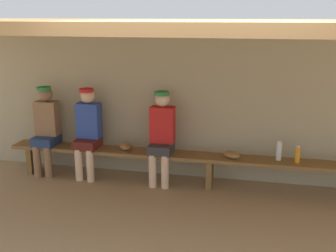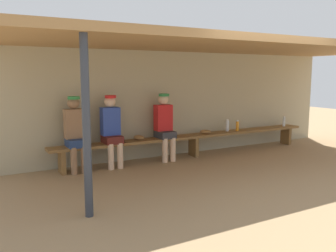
{
  "view_description": "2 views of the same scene",
  "coord_description": "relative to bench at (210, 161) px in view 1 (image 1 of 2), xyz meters",
  "views": [
    {
      "loc": [
        0.62,
        -3.98,
        2.38
      ],
      "look_at": [
        -0.51,
        1.12,
        0.98
      ],
      "focal_mm": 44.56,
      "sensor_mm": 36.0,
      "label": 1
    },
    {
      "loc": [
        -4.07,
        -4.65,
        1.72
      ],
      "look_at": [
        -0.87,
        1.1,
        0.77
      ],
      "focal_mm": 37.95,
      "sensor_mm": 36.0,
      "label": 2
    }
  ],
  "objects": [
    {
      "name": "baseball_glove_dark_brown",
      "position": [
        -1.25,
        0.03,
        0.12
      ],
      "size": [
        0.26,
        0.29,
        0.09
      ],
      "primitive_type": "ellipsoid",
      "rotation": [
        0.0,
        0.0,
        5.16
      ],
      "color": "olive",
      "rests_on": "bench"
    },
    {
      "name": "back_wall",
      "position": [
        0.0,
        0.45,
        0.71
      ],
      "size": [
        8.0,
        0.2,
        2.2
      ],
      "primitive_type": "cube",
      "color": "tan",
      "rests_on": "ground"
    },
    {
      "name": "player_near_post",
      "position": [
        -2.5,
        0.0,
        0.36
      ],
      "size": [
        0.34,
        0.42,
        1.34
      ],
      "color": "navy",
      "rests_on": "ground"
    },
    {
      "name": "player_shirtless_tan",
      "position": [
        -1.82,
        0.0,
        0.36
      ],
      "size": [
        0.34,
        0.42,
        1.34
      ],
      "color": "#591E19",
      "rests_on": "ground"
    },
    {
      "name": "baseball_glove_tan",
      "position": [
        0.3,
        -0.01,
        0.12
      ],
      "size": [
        0.29,
        0.27,
        0.09
      ],
      "primitive_type": "ellipsoid",
      "rotation": [
        0.0,
        0.0,
        2.62
      ],
      "color": "olive",
      "rests_on": "bench"
    },
    {
      "name": "player_rightmost",
      "position": [
        -0.7,
        0.0,
        0.36
      ],
      "size": [
        0.34,
        0.42,
        1.34
      ],
      "color": "#333338",
      "rests_on": "ground"
    },
    {
      "name": "dugout_roof",
      "position": [
        0.0,
        -0.85,
        1.87
      ],
      "size": [
        8.0,
        2.8,
        0.12
      ],
      "primitive_type": "cube",
      "color": "#9E7547",
      "rests_on": "back_wall"
    },
    {
      "name": "ground_plane",
      "position": [
        0.0,
        -1.55,
        -0.39
      ],
      "size": [
        24.0,
        24.0,
        0.0
      ],
      "primitive_type": "plane",
      "color": "#9E7F59"
    },
    {
      "name": "bench",
      "position": [
        0.0,
        0.0,
        0.0
      ],
      "size": [
        6.0,
        0.36,
        0.46
      ],
      "color": "brown",
      "rests_on": "ground"
    },
    {
      "name": "water_bottle_blue",
      "position": [
        0.93,
        0.04,
        0.2
      ],
      "size": [
        0.07,
        0.07,
        0.27
      ],
      "color": "silver",
      "rests_on": "bench"
    },
    {
      "name": "water_bottle_green",
      "position": [
        1.17,
        -0.02,
        0.19
      ],
      "size": [
        0.07,
        0.07,
        0.24
      ],
      "color": "orange",
      "rests_on": "bench"
    }
  ]
}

